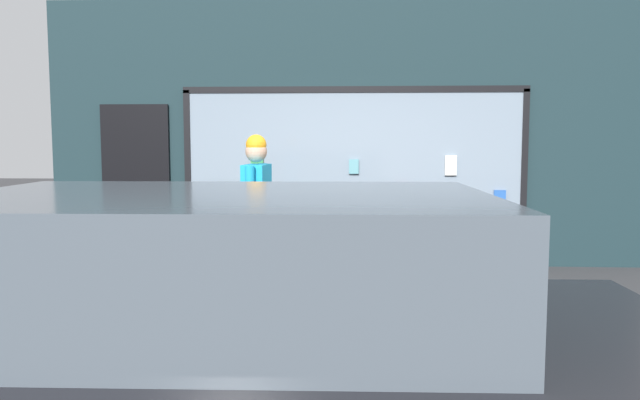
# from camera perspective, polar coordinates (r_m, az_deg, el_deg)

# --- Properties ---
(ground_plane) EXTENTS (40.00, 40.00, 0.00)m
(ground_plane) POSITION_cam_1_polar(r_m,az_deg,el_deg) (6.03, 2.25, -10.25)
(ground_plane) COLOR #38383A
(shopfront_facade) EXTENTS (7.83, 0.29, 3.44)m
(shopfront_facade) POSITION_cam_1_polar(r_m,az_deg,el_deg) (8.19, 2.28, 5.96)
(shopfront_facade) COLOR #192D33
(shopfront_facade) RESTS_ON ground_plane
(display_table_main) EXTENTS (2.57, 0.69, 0.92)m
(display_table_main) POSITION_cam_1_polar(r_m,az_deg,el_deg) (6.77, 2.36, -2.10)
(display_table_main) COLOR brown
(display_table_main) RESTS_ON ground_plane
(person_browsing) EXTENTS (0.25, 0.67, 1.69)m
(person_browsing) POSITION_cam_1_polar(r_m,az_deg,el_deg) (6.36, -5.80, -0.34)
(person_browsing) COLOR black
(person_browsing) RESTS_ON ground_plane
(small_dog) EXTENTS (0.35, 0.56, 0.39)m
(small_dog) POSITION_cam_1_polar(r_m,az_deg,el_deg) (6.45, -10.52, -6.79)
(small_dog) COLOR black
(small_dog) RESTS_ON ground_plane
(sandwich_board_sign) EXTENTS (0.65, 0.79, 1.01)m
(sandwich_board_sign) POSITION_cam_1_polar(r_m,az_deg,el_deg) (6.88, -14.35, -4.04)
(sandwich_board_sign) COLOR #193F19
(sandwich_board_sign) RESTS_ON ground_plane
(parked_car) EXTENTS (4.12, 1.97, 1.41)m
(parked_car) POSITION_cam_1_polar(r_m,az_deg,el_deg) (2.84, -8.73, -12.94)
(parked_car) COLOR black
(parked_car) RESTS_ON ground_plane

